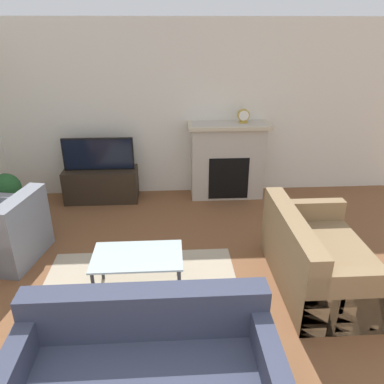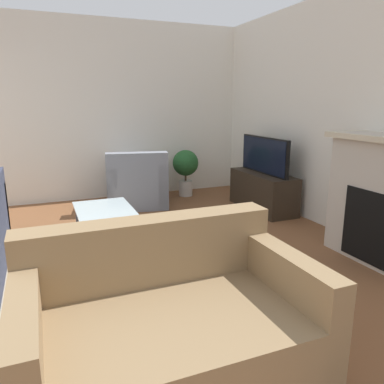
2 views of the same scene
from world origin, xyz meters
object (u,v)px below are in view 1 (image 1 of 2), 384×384
Objects in this scene: couch_loveseat at (319,261)px; potted_plant at (7,193)px; couch_sectional at (146,377)px; mantel_clock at (243,116)px; tv at (98,154)px; coffee_table at (138,259)px; armchair_by_window at (3,236)px.

potted_plant is at bearing 67.40° from couch_loveseat.
mantel_clock reaches higher than couch_sectional.
tv is 2.46m from coffee_table.
tv is at bearing 107.79° from coffee_table.
armchair_by_window is at bearing 78.58° from couch_loveseat.
tv reaches higher than armchair_by_window.
coffee_table is at bearing -121.85° from mantel_clock.
coffee_table is at bearing 96.44° from couch_sectional.
couch_loveseat is at bearing 90.00° from armchair_by_window.
mantel_clock is (-0.42, 2.38, 1.03)m from couch_loveseat.
armchair_by_window is at bearing 131.18° from couch_sectional.
couch_sectional is 2.00× the size of coffee_table.
coffee_table is (1.65, -0.73, 0.10)m from armchair_by_window.
couch_sectional is 4.08m from mantel_clock.
mantel_clock is (3.13, 1.67, 1.02)m from armchair_by_window.
couch_sectional is 3.57m from potted_plant.
tv is 1.39m from potted_plant.
couch_loveseat is (1.76, 1.33, -0.00)m from couch_sectional.
mantel_clock reaches higher than armchair_by_window.
mantel_clock reaches higher than couch_loveseat.
couch_sectional and armchair_by_window have the same top height.
mantel_clock is (1.34, 3.72, 1.03)m from couch_sectional.
armchair_by_window is 1.39× the size of potted_plant.
armchair_by_window is 4.84× the size of mantel_clock.
tv reaches higher than potted_plant.
couch_sectional reaches higher than potted_plant.
couch_sectional is 1.77× the size of armchair_by_window.
tv is 3.78m from couch_sectional.
couch_loveseat is 2.63m from mantel_clock.
potted_plant is (-0.25, 0.87, 0.18)m from armchair_by_window.
armchair_by_window reaches higher than potted_plant.
mantel_clock is (2.23, 0.08, 0.54)m from tv.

